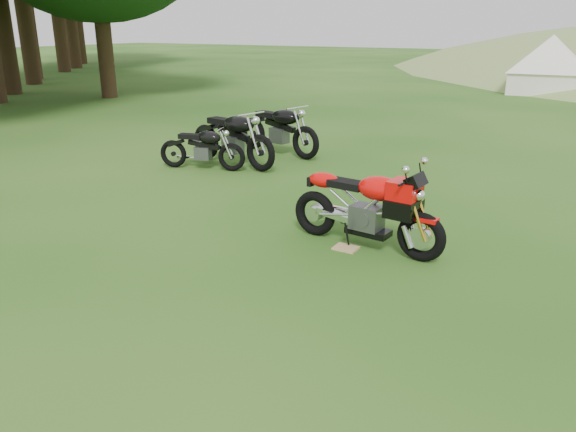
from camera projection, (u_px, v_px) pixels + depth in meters
The scene contains 8 objects.
ground at pixel (287, 316), 5.24m from camera, with size 120.00×120.00×0.00m, color #19460F.
treeline at pixel (84, 81), 26.99m from camera, with size 28.00×32.00×14.00m, color black, non-canonical shape.
sport_motorcycle at pixel (366, 202), 6.69m from camera, with size 1.93×0.48×1.16m, color red, non-canonical shape.
plywood_board at pixel (346, 248), 6.80m from camera, with size 0.28×0.23×0.02m, color tan.
vintage_moto_b at pixel (202, 147), 10.40m from camera, with size 1.63×0.38×0.86m, color black, non-canonical shape.
vintage_moto_c at pixel (278, 128), 11.60m from camera, with size 2.10×0.49×1.11m, color black, non-canonical shape.
vintage_moto_d at pixel (232, 136), 10.68m from camera, with size 2.15×0.50×1.13m, color black, non-canonical shape.
tent_left at pixel (550, 62), 21.70m from camera, with size 2.73×2.73×2.37m, color white, non-canonical shape.
Camera 1 is at (2.33, -4.03, 2.58)m, focal length 35.00 mm.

